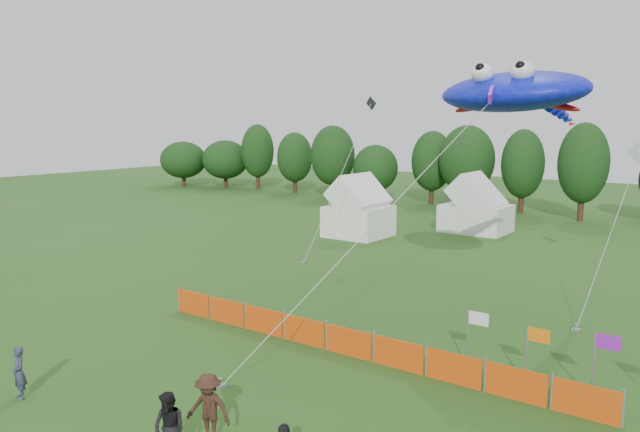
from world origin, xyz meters
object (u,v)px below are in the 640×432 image
Objects in this scene: tent_right at (476,209)px; spectator_b at (169,429)px; tent_left at (359,211)px; spectator_c at (209,409)px; spectator_a at (19,373)px; barrier_fence at (348,342)px; stingray_kite at (518,93)px.

tent_right is 2.64× the size of spectator_b.
tent_left is 9.07m from tent_right.
tent_left is 2.16× the size of spectator_c.
tent_left is 2.52× the size of spectator_a.
tent_left is 0.23× the size of barrier_fence.
barrier_fence is at bearing 69.74° from spectator_a.
spectator_c is (0.06, 1.24, 0.04)m from spectator_b.
spectator_b is (6.45, 0.28, 0.09)m from spectator_a.
barrier_fence is at bearing 76.03° from spectator_c.
barrier_fence is 8.46m from spectator_b.
stingray_kite is at bearing 75.29° from spectator_a.
tent_left is 0.85× the size of tent_right.
tent_right reaches higher than spectator_c.
spectator_c is (6.61, -33.57, -0.75)m from tent_right.
spectator_a is 20.54m from stingray_kite.
stingray_kite is at bearing 74.20° from spectator_b.
barrier_fence is 9.52× the size of spectator_c.
spectator_b reaches higher than barrier_fence.
tent_left is 2.26× the size of spectator_b.
spectator_c is 0.09× the size of stingray_kite.
tent_right is 0.24× the size of stingray_kite.
barrier_fence is at bearing -58.10° from tent_left.
tent_left is 29.08m from spectator_a.
spectator_c reaches higher than barrier_fence.
spectator_b is (6.54, -34.82, -0.79)m from tent_right.
stingray_kite reaches higher than tent_right.
tent_right reaches higher than spectator_a.
barrier_fence is 10.61m from spectator_a.
spectator_c is (6.51, 1.52, 0.13)m from spectator_a.
stingray_kite is at bearing -63.95° from tent_right.
tent_right reaches higher than spectator_b.
tent_left reaches higher than barrier_fence.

